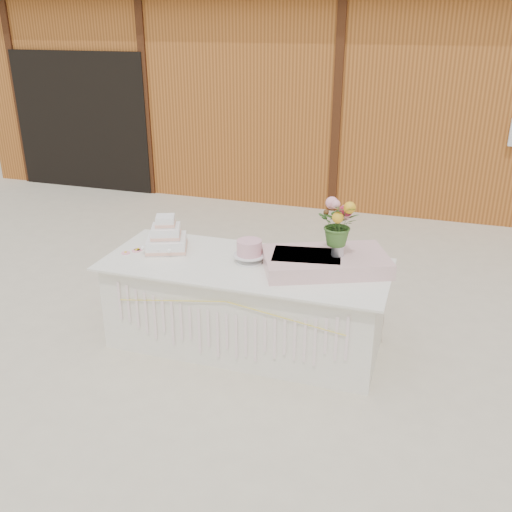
{
  "coord_description": "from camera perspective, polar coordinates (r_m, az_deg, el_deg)",
  "views": [
    {
      "loc": [
        1.43,
        -4.13,
        2.67
      ],
      "look_at": [
        0.0,
        0.3,
        0.72
      ],
      "focal_mm": 40.0,
      "sensor_mm": 36.0,
      "label": 1
    }
  ],
  "objects": [
    {
      "name": "pink_cake_stand",
      "position": [
        4.75,
        -0.67,
        0.6
      ],
      "size": [
        0.27,
        0.27,
        0.19
      ],
      "color": "white",
      "rests_on": "cake_table"
    },
    {
      "name": "loose_flowers",
      "position": [
        5.23,
        -11.67,
        1.04
      ],
      "size": [
        0.19,
        0.38,
        0.02
      ],
      "primitive_type": null,
      "rotation": [
        0.0,
        0.0,
        0.12
      ],
      "color": "pink",
      "rests_on": "cake_table"
    },
    {
      "name": "satin_runner",
      "position": [
        4.68,
        6.97,
        -0.56
      ],
      "size": [
        1.14,
        0.92,
        0.13
      ],
      "primitive_type": "cube",
      "rotation": [
        0.0,
        0.0,
        0.41
      ],
      "color": "beige",
      "rests_on": "cake_table"
    },
    {
      "name": "cake_table",
      "position": [
        4.92,
        -1.1,
        -4.88
      ],
      "size": [
        2.4,
        1.0,
        0.77
      ],
      "color": "white",
      "rests_on": "ground"
    },
    {
      "name": "bouquet",
      "position": [
        4.54,
        8.36,
        3.76
      ],
      "size": [
        0.33,
        0.28,
        0.36
      ],
      "primitive_type": "imported",
      "rotation": [
        0.0,
        0.0,
        0.02
      ],
      "color": "#3F6C2B",
      "rests_on": "flower_vase"
    },
    {
      "name": "wedding_cake",
      "position": [
        5.08,
        -8.95,
        1.77
      ],
      "size": [
        0.45,
        0.45,
        0.31
      ],
      "rotation": [
        0.0,
        0.0,
        0.38
      ],
      "color": "white",
      "rests_on": "cake_table"
    },
    {
      "name": "flower_vase",
      "position": [
        4.62,
        8.19,
        0.86
      ],
      "size": [
        0.1,
        0.1,
        0.14
      ],
      "primitive_type": "cylinder",
      "color": "silver",
      "rests_on": "satin_runner"
    },
    {
      "name": "barn",
      "position": [
        10.27,
        10.21,
        16.82
      ],
      "size": [
        12.6,
        4.6,
        3.3
      ],
      "color": "#AB6023",
      "rests_on": "ground"
    },
    {
      "name": "ground",
      "position": [
        5.12,
        -1.05,
        -8.7
      ],
      "size": [
        80.0,
        80.0,
        0.0
      ],
      "primitive_type": "plane",
      "color": "beige",
      "rests_on": "ground"
    }
  ]
}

